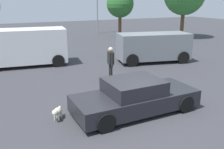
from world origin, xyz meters
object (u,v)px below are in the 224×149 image
Objects in this scene: van_white at (25,46)px; pedestrian at (111,61)px; sedan_foreground at (135,97)px; light_post_near at (97,0)px; dog at (57,112)px; suv_dark at (153,46)px.

van_white reaches higher than pedestrian.
sedan_foreground is 22.77m from light_post_near.
dog is 23.30m from light_post_near.
van_white is 8.22m from suv_dark.
sedan_foreground is at bearing 63.58° from suv_dark.
pedestrian is at bearing 42.54° from suv_dark.
van_white is 1.06× the size of suv_dark.
dog is 8.26m from van_white.
suv_dark reaches higher than sedan_foreground.
suv_dark is (7.83, 5.55, 0.75)m from dog.
light_post_near is (7.38, 21.28, 3.35)m from sedan_foreground.
light_post_near is at bearing 70.02° from sedan_foreground.
light_post_near is at bearing 75.99° from pedestrian.
pedestrian is at bearing -110.58° from light_post_near.
van_white is 0.92× the size of light_post_near.
pedestrian is 18.95m from light_post_near.
dog is 0.10× the size of light_post_near.
light_post_near is (10.08, 12.46, 2.70)m from van_white.
light_post_near reaches higher than pedestrian.
sedan_foreground is at bearing -109.12° from light_post_near.
van_white is at bearing -147.01° from dog.
sedan_foreground reaches higher than dog.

